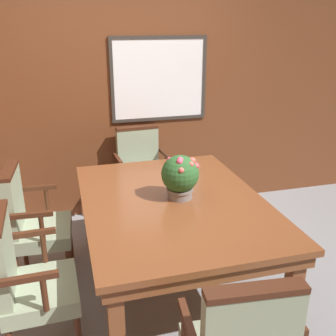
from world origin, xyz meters
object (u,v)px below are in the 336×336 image
object	(u,v)px
dining_table	(173,210)
potted_plant	(180,176)
chair_left_far	(31,220)
chair_head_far	(141,170)
chair_left_near	(27,278)

from	to	relation	value
dining_table	potted_plant	xyz separation A→B (m)	(0.06, 0.02, 0.27)
dining_table	chair_left_far	xyz separation A→B (m)	(-1.07, 0.40, -0.14)
chair_head_far	potted_plant	world-z (taller)	potted_plant
chair_left_far	dining_table	bearing A→B (deg)	-107.36
chair_left_near	dining_table	bearing A→B (deg)	-71.39
chair_left_near	potted_plant	bearing A→B (deg)	-71.49
chair_head_far	chair_left_far	bearing A→B (deg)	-145.00
chair_left_near	potted_plant	world-z (taller)	potted_plant
chair_left_near	potted_plant	xyz separation A→B (m)	(1.11, 0.41, 0.41)
chair_left_near	chair_left_far	bearing A→B (deg)	-0.82
chair_head_far	chair_left_far	xyz separation A→B (m)	(-1.07, -0.87, 0.00)
chair_head_far	potted_plant	bearing A→B (deg)	-91.81
chair_head_far	chair_left_near	distance (m)	1.97
chair_head_far	chair_left_far	size ratio (longest dim) A/B	1.00
chair_left_far	potted_plant	bearing A→B (deg)	-105.50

